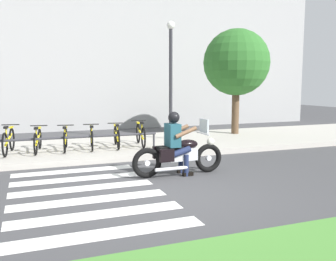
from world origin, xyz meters
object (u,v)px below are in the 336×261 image
at_px(bicycle_4, 117,136).
at_px(tree_near_rack, 236,63).
at_px(motorcycle, 179,155).
at_px(bicycle_5, 141,135).
at_px(street_lamp, 171,70).
at_px(bicycle_1, 38,140).
at_px(rider, 176,139).
at_px(bicycle_0, 9,141).
at_px(bicycle_2, 65,139).
at_px(bike_rack, 81,138).
at_px(bicycle_3, 92,138).

height_order(bicycle_4, tree_near_rack, tree_near_rack).
bearing_deg(motorcycle, bicycle_5, 88.41).
height_order(bicycle_5, street_lamp, street_lamp).
distance_m(bicycle_1, bicycle_5, 3.04).
distance_m(rider, bicycle_0, 4.95).
bearing_deg(bicycle_1, bicycle_2, 0.01).
xyz_separation_m(motorcycle, tree_near_rack, (4.39, 4.82, 2.42)).
height_order(bicycle_0, bicycle_4, bicycle_0).
bearing_deg(bicycle_1, bicycle_0, -179.92).
bearing_deg(bicycle_0, bike_rack, -16.23).
height_order(rider, bicycle_0, rider).
relative_size(bicycle_4, bike_rack, 0.36).
bearing_deg(bicycle_5, bicycle_0, -179.99).
xyz_separation_m(bicycle_4, bike_rack, (-1.14, -0.55, 0.09)).
distance_m(bicycle_1, street_lamp, 5.05).
bearing_deg(bike_rack, bicycle_3, 55.52).
bearing_deg(bicycle_0, bicycle_3, 0.03).
bearing_deg(rider, motorcycle, -1.88).
bearing_deg(rider, bicycle_5, 87.10).
relative_size(bicycle_3, tree_near_rack, 0.38).
relative_size(street_lamp, tree_near_rack, 1.01).
relative_size(bicycle_4, tree_near_rack, 0.38).
height_order(bicycle_1, bicycle_4, bicycle_1).
xyz_separation_m(bike_rack, tree_near_rack, (6.20, 2.03, 2.32)).
relative_size(bike_rack, tree_near_rack, 1.05).
xyz_separation_m(bicycle_1, bike_rack, (1.14, -0.55, 0.08)).
relative_size(bicycle_3, bicycle_5, 0.92).
distance_m(bicycle_5, street_lamp, 2.73).
height_order(rider, bike_rack, rider).
relative_size(bicycle_1, tree_near_rack, 0.39).
relative_size(bicycle_2, bicycle_4, 0.98).
bearing_deg(bicycle_0, rider, -42.64).
bearing_deg(bicycle_1, motorcycle, -48.63).
distance_m(bicycle_2, bike_rack, 0.68).
xyz_separation_m(bicycle_2, tree_near_rack, (6.58, 1.47, 2.40)).
distance_m(bicycle_0, tree_near_rack, 8.57).
xyz_separation_m(motorcycle, bicycle_0, (-3.71, 3.35, 0.04)).
distance_m(bicycle_0, bicycle_1, 0.76).
xyz_separation_m(bicycle_0, bike_rack, (1.90, -0.55, 0.06)).
height_order(rider, tree_near_rack, tree_near_rack).
bearing_deg(bicycle_0, bicycle_4, 0.02).
bearing_deg(bicycle_4, street_lamp, 26.07).
height_order(motorcycle, bicycle_5, motorcycle).
relative_size(rider, bicycle_5, 0.86).
xyz_separation_m(bicycle_3, tree_near_rack, (5.82, 1.47, 2.41)).
bearing_deg(bicycle_2, bicycle_3, 0.01).
bearing_deg(bicycle_1, bicycle_3, 0.01).
height_order(motorcycle, tree_near_rack, tree_near_rack).
bearing_deg(bicycle_2, bike_rack, -55.61).
xyz_separation_m(bicycle_1, bicycle_4, (2.28, 0.00, -0.00)).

